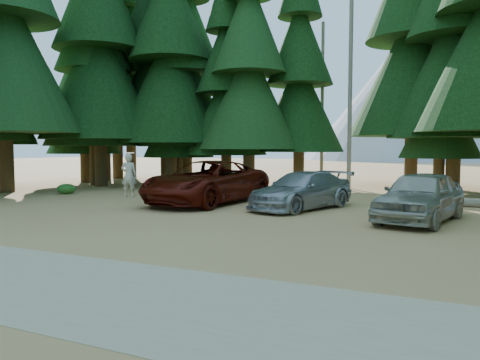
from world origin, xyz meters
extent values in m
plane|color=#B8814E|center=(0.00, 0.00, 0.00)|extent=(160.00, 160.00, 0.00)
cube|color=tan|center=(0.00, -6.50, 0.01)|extent=(26.00, 3.50, 0.01)
cylinder|color=slate|center=(0.80, 14.50, 6.00)|extent=(0.24, 0.24, 12.00)
cylinder|color=slate|center=(-1.20, 16.00, 5.00)|extent=(0.20, 0.20, 10.00)
cone|color=gray|center=(0.00, 85.00, 14.00)|extent=(44.00, 44.00, 28.00)
cone|color=gray|center=(-8.00, 95.00, 10.00)|extent=(36.00, 36.00, 20.00)
imported|color=#550F07|center=(-3.25, 4.99, 0.91)|extent=(3.65, 6.80, 1.81)
imported|color=#A4A6AC|center=(0.95, 4.94, 0.72)|extent=(3.57, 5.34, 1.44)
imported|color=#A7A494|center=(5.34, 3.55, 0.82)|extent=(2.92, 5.12, 1.64)
imported|color=beige|center=(-5.06, 2.05, 1.31)|extent=(0.70, 0.56, 1.67)
cylinder|color=white|center=(-5.06, 2.10, 2.17)|extent=(0.36, 0.36, 0.04)
cylinder|color=slate|center=(-1.87, 9.77, 0.13)|extent=(3.67, 0.43, 0.26)
cylinder|color=slate|center=(-0.69, 8.70, 0.13)|extent=(3.05, 0.53, 0.25)
ellipsoid|color=#1E651F|center=(-4.17, 6.65, 0.31)|extent=(1.14, 1.14, 0.63)
ellipsoid|color=#1E651F|center=(-5.20, 10.00, 0.20)|extent=(0.72, 0.72, 0.40)
ellipsoid|color=#1E651F|center=(-0.52, 9.72, 0.30)|extent=(1.09, 1.09, 0.60)
ellipsoid|color=#1E651F|center=(-0.13, 9.30, 0.29)|extent=(1.06, 1.06, 0.58)
ellipsoid|color=#1E651F|center=(5.90, 8.65, 0.33)|extent=(1.18, 1.18, 0.65)
ellipsoid|color=#1E651F|center=(6.05, 10.00, 0.29)|extent=(1.05, 1.05, 0.58)
ellipsoid|color=#1E651F|center=(-11.74, 5.50, 0.26)|extent=(0.95, 0.95, 0.52)
camera|label=1|loc=(6.32, -12.45, 2.38)|focal=35.00mm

